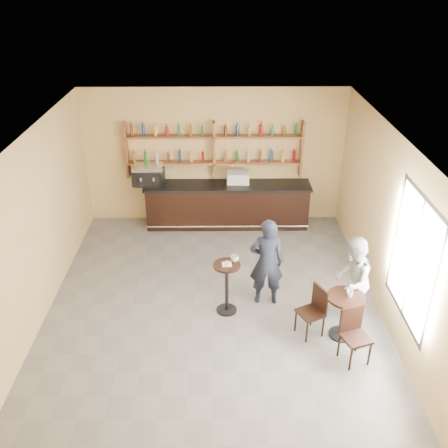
{
  "coord_description": "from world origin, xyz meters",
  "views": [
    {
      "loc": [
        0.12,
        -7.47,
        5.63
      ],
      "look_at": [
        0.2,
        0.8,
        1.25
      ],
      "focal_mm": 40.0,
      "sensor_mm": 36.0,
      "label": 1
    }
  ],
  "objects_px": {
    "pedestal_table": "(227,288)",
    "chair_west": "(310,312)",
    "espresso_machine": "(148,175)",
    "cafe_table": "(344,316)",
    "patron_second": "(352,280)",
    "man_main": "(267,262)",
    "pastry_case": "(238,178)",
    "bar_counter": "(227,205)",
    "chair_south": "(356,338)"
  },
  "relations": [
    {
      "from": "chair_west",
      "to": "patron_second",
      "type": "xyz_separation_m",
      "value": [
        0.74,
        0.4,
        0.36
      ]
    },
    {
      "from": "man_main",
      "to": "cafe_table",
      "type": "relative_size",
      "value": 2.12
    },
    {
      "from": "pedestal_table",
      "to": "chair_west",
      "type": "xyz_separation_m",
      "value": [
        1.38,
        -0.64,
        -0.05
      ]
    },
    {
      "from": "chair_west",
      "to": "chair_south",
      "type": "xyz_separation_m",
      "value": [
        0.6,
        -0.65,
        0.01
      ]
    },
    {
      "from": "pedestal_table",
      "to": "patron_second",
      "type": "bearing_deg",
      "value": -6.56
    },
    {
      "from": "pedestal_table",
      "to": "pastry_case",
      "type": "bearing_deg",
      "value": 84.8
    },
    {
      "from": "chair_west",
      "to": "patron_second",
      "type": "distance_m",
      "value": 0.91
    },
    {
      "from": "pastry_case",
      "to": "chair_west",
      "type": "height_order",
      "value": "pastry_case"
    },
    {
      "from": "chair_south",
      "to": "patron_second",
      "type": "height_order",
      "value": "patron_second"
    },
    {
      "from": "espresso_machine",
      "to": "chair_west",
      "type": "relative_size",
      "value": 0.75
    },
    {
      "from": "chair_south",
      "to": "man_main",
      "type": "bearing_deg",
      "value": 109.38
    },
    {
      "from": "espresso_machine",
      "to": "cafe_table",
      "type": "distance_m",
      "value": 5.54
    },
    {
      "from": "pastry_case",
      "to": "man_main",
      "type": "distance_m",
      "value": 3.11
    },
    {
      "from": "bar_counter",
      "to": "espresso_machine",
      "type": "bearing_deg",
      "value": 180.0
    },
    {
      "from": "pastry_case",
      "to": "chair_west",
      "type": "distance_m",
      "value": 4.2
    },
    {
      "from": "pedestal_table",
      "to": "chair_south",
      "type": "relative_size",
      "value": 1.07
    },
    {
      "from": "espresso_machine",
      "to": "cafe_table",
      "type": "height_order",
      "value": "espresso_machine"
    },
    {
      "from": "pastry_case",
      "to": "man_main",
      "type": "relative_size",
      "value": 0.3
    },
    {
      "from": "man_main",
      "to": "chair_south",
      "type": "bearing_deg",
      "value": 129.6
    },
    {
      "from": "bar_counter",
      "to": "man_main",
      "type": "xyz_separation_m",
      "value": [
        0.65,
        -3.07,
        0.33
      ]
    },
    {
      "from": "bar_counter",
      "to": "espresso_machine",
      "type": "distance_m",
      "value": 1.96
    },
    {
      "from": "espresso_machine",
      "to": "pedestal_table",
      "type": "height_order",
      "value": "espresso_machine"
    },
    {
      "from": "pedestal_table",
      "to": "chair_west",
      "type": "height_order",
      "value": "pedestal_table"
    },
    {
      "from": "pedestal_table",
      "to": "patron_second",
      "type": "xyz_separation_m",
      "value": [
        2.12,
        -0.24,
        0.31
      ]
    },
    {
      "from": "chair_west",
      "to": "bar_counter",
      "type": "bearing_deg",
      "value": 171.97
    },
    {
      "from": "pedestal_table",
      "to": "chair_west",
      "type": "distance_m",
      "value": 1.53
    },
    {
      "from": "patron_second",
      "to": "bar_counter",
      "type": "bearing_deg",
      "value": -126.28
    },
    {
      "from": "chair_west",
      "to": "patron_second",
      "type": "height_order",
      "value": "patron_second"
    },
    {
      "from": "pedestal_table",
      "to": "cafe_table",
      "type": "distance_m",
      "value": 2.06
    },
    {
      "from": "pastry_case",
      "to": "man_main",
      "type": "bearing_deg",
      "value": -78.57
    },
    {
      "from": "espresso_machine",
      "to": "cafe_table",
      "type": "xyz_separation_m",
      "value": [
        3.68,
        -4.04,
        -0.88
      ]
    },
    {
      "from": "pastry_case",
      "to": "chair_west",
      "type": "bearing_deg",
      "value": -71.09
    },
    {
      "from": "bar_counter",
      "to": "man_main",
      "type": "bearing_deg",
      "value": -78.0
    },
    {
      "from": "chair_south",
      "to": "patron_second",
      "type": "relative_size",
      "value": 0.57
    },
    {
      "from": "bar_counter",
      "to": "chair_west",
      "type": "bearing_deg",
      "value": -71.71
    },
    {
      "from": "pedestal_table",
      "to": "man_main",
      "type": "relative_size",
      "value": 0.58
    },
    {
      "from": "chair_south",
      "to": "patron_second",
      "type": "distance_m",
      "value": 1.11
    },
    {
      "from": "pedestal_table",
      "to": "chair_south",
      "type": "distance_m",
      "value": 2.37
    },
    {
      "from": "bar_counter",
      "to": "pedestal_table",
      "type": "bearing_deg",
      "value": -91.09
    },
    {
      "from": "espresso_machine",
      "to": "chair_south",
      "type": "xyz_separation_m",
      "value": [
        3.73,
        -4.64,
        -0.82
      ]
    },
    {
      "from": "bar_counter",
      "to": "chair_south",
      "type": "height_order",
      "value": "bar_counter"
    },
    {
      "from": "espresso_machine",
      "to": "man_main",
      "type": "relative_size",
      "value": 0.4
    },
    {
      "from": "espresso_machine",
      "to": "bar_counter",
      "type": "bearing_deg",
      "value": 8.5
    },
    {
      "from": "man_main",
      "to": "chair_south",
      "type": "relative_size",
      "value": 1.85
    },
    {
      "from": "pastry_case",
      "to": "cafe_table",
      "type": "distance_m",
      "value": 4.43
    },
    {
      "from": "man_main",
      "to": "patron_second",
      "type": "distance_m",
      "value": 1.5
    },
    {
      "from": "patron_second",
      "to": "chair_west",
      "type": "bearing_deg",
      "value": -37.81
    },
    {
      "from": "man_main",
      "to": "patron_second",
      "type": "xyz_separation_m",
      "value": [
        1.41,
        -0.53,
        -0.05
      ]
    },
    {
      "from": "pastry_case",
      "to": "cafe_table",
      "type": "relative_size",
      "value": 0.64
    },
    {
      "from": "espresso_machine",
      "to": "pastry_case",
      "type": "height_order",
      "value": "espresso_machine"
    }
  ]
}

